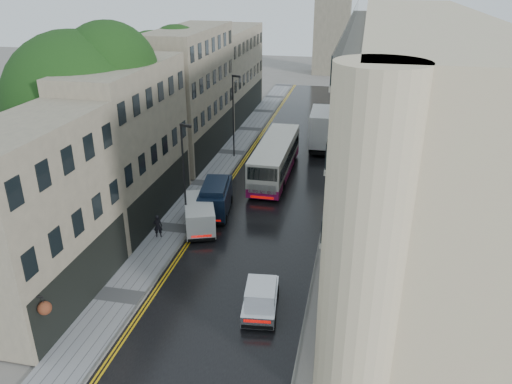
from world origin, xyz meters
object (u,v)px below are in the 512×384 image
at_px(cream_bus, 254,171).
at_px(silver_hatchback, 243,312).
at_px(tree_far, 157,95).
at_px(white_lorry, 311,133).
at_px(lamp_post_far, 233,117).
at_px(tree_near, 80,126).
at_px(pedestrian, 158,226).
at_px(navy_van, 200,206).
at_px(lamp_post_near, 184,179).
at_px(white_van, 187,226).

xyz_separation_m(cream_bus, silver_hatchback, (3.18, -17.34, -0.85)).
xyz_separation_m(tree_far, white_lorry, (14.02, 4.68, -4.18)).
relative_size(silver_hatchback, lamp_post_far, 0.50).
distance_m(tree_near, pedestrian, 8.89).
bearing_deg(tree_far, pedestrian, -69.02).
distance_m(tree_far, navy_van, 15.49).
xyz_separation_m(tree_near, silver_hatchback, (13.92, -9.96, -6.19)).
relative_size(cream_bus, white_lorry, 1.51).
xyz_separation_m(silver_hatchback, navy_van, (-5.72, 10.59, 0.54)).
bearing_deg(lamp_post_far, lamp_post_near, -67.49).
xyz_separation_m(tree_near, cream_bus, (10.74, 7.38, -5.34)).
bearing_deg(white_van, cream_bus, 54.48).
relative_size(silver_hatchback, navy_van, 0.79).
xyz_separation_m(navy_van, lamp_post_far, (-1.04, 14.04, 2.78)).
relative_size(silver_hatchback, pedestrian, 2.42).
relative_size(cream_bus, silver_hatchback, 2.97).
bearing_deg(silver_hatchback, lamp_post_far, 99.00).
relative_size(tree_far, lamp_post_far, 1.58).
height_order(tree_near, cream_bus, tree_near).
distance_m(lamp_post_near, lamp_post_far, 15.46).
xyz_separation_m(white_lorry, lamp_post_near, (-6.63, -18.45, 1.89)).
bearing_deg(white_van, silver_hatchback, -74.50).
distance_m(tree_near, silver_hatchback, 18.20).
distance_m(navy_van, lamp_post_near, 3.04).
distance_m(tree_far, cream_bus, 12.72).
bearing_deg(white_lorry, cream_bus, -111.38).
xyz_separation_m(tree_near, lamp_post_far, (7.16, 14.67, -2.87)).
xyz_separation_m(tree_far, white_van, (7.90, -15.10, -5.18)).
distance_m(cream_bus, white_lorry, 10.91).
relative_size(white_van, pedestrian, 2.81).
relative_size(tree_near, pedestrian, 8.57).
relative_size(tree_near, navy_van, 2.78).
bearing_deg(silver_hatchback, tree_near, 138.08).
relative_size(cream_bus, white_van, 2.56).
bearing_deg(tree_far, silver_hatchback, -59.33).
height_order(navy_van, pedestrian, navy_van).
relative_size(tree_far, white_lorry, 1.61).
xyz_separation_m(silver_hatchback, lamp_post_near, (-6.22, 9.18, 3.18)).
bearing_deg(navy_van, lamp_post_near, -117.98).
distance_m(tree_near, cream_bus, 14.08).
xyz_separation_m(pedestrian, lamp_post_far, (1.02, 16.92, 3.14)).
relative_size(tree_near, white_lorry, 1.79).
distance_m(tree_near, lamp_post_near, 8.29).
height_order(silver_hatchback, pedestrian, pedestrian).
relative_size(navy_van, lamp_post_near, 0.65).
height_order(white_lorry, white_van, white_lorry).
height_order(silver_hatchback, lamp_post_near, lamp_post_near).
xyz_separation_m(tree_far, lamp_post_far, (6.86, 1.67, -2.16)).
xyz_separation_m(tree_far, pedestrian, (5.85, -15.25, -5.30)).
height_order(navy_van, lamp_post_near, lamp_post_near).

